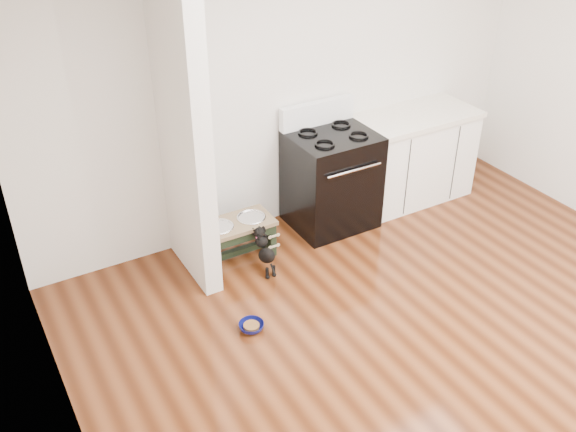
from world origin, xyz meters
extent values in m
plane|color=#401C0B|center=(0.00, 0.00, 0.00)|extent=(5.00, 5.00, 0.00)
plane|color=silver|center=(0.00, 2.50, 1.35)|extent=(5.00, 0.00, 5.00)
plane|color=silver|center=(-2.50, 0.00, 1.35)|extent=(0.00, 5.00, 5.00)
cube|color=silver|center=(-1.18, 2.10, 1.35)|extent=(0.15, 0.80, 2.70)
cube|color=black|center=(0.25, 2.15, 0.46)|extent=(0.76, 0.65, 0.92)
cube|color=black|center=(0.25, 1.84, 0.40)|extent=(0.58, 0.02, 0.50)
cylinder|color=silver|center=(0.25, 1.80, 0.72)|extent=(0.56, 0.02, 0.02)
cube|color=white|center=(0.25, 2.43, 1.03)|extent=(0.76, 0.08, 0.22)
torus|color=black|center=(0.07, 2.01, 0.93)|extent=(0.18, 0.18, 0.02)
torus|color=black|center=(0.43, 2.01, 0.93)|extent=(0.18, 0.18, 0.02)
torus|color=black|center=(0.07, 2.29, 0.93)|extent=(0.18, 0.18, 0.02)
torus|color=black|center=(0.43, 2.29, 0.93)|extent=(0.18, 0.18, 0.02)
cube|color=white|center=(1.23, 2.18, 0.43)|extent=(1.20, 0.60, 0.86)
cube|color=beige|center=(1.23, 2.18, 0.89)|extent=(1.24, 0.64, 0.05)
cube|color=black|center=(1.23, 1.92, 0.05)|extent=(1.20, 0.06, 0.10)
cube|color=black|center=(-1.08, 2.08, 0.16)|extent=(0.05, 0.32, 0.33)
cube|color=black|center=(-0.50, 2.08, 0.16)|extent=(0.05, 0.32, 0.33)
cube|color=black|center=(-0.79, 1.93, 0.29)|extent=(0.53, 0.03, 0.08)
cube|color=black|center=(-0.79, 2.08, 0.05)|extent=(0.53, 0.05, 0.05)
cube|color=brown|center=(-0.79, 2.08, 0.34)|extent=(0.66, 0.35, 0.04)
cylinder|color=silver|center=(-0.94, 2.08, 0.35)|extent=(0.23, 0.23, 0.04)
cylinder|color=silver|center=(-0.63, 2.08, 0.35)|extent=(0.23, 0.23, 0.04)
torus|color=silver|center=(-0.94, 2.08, 0.37)|extent=(0.26, 0.26, 0.02)
torus|color=silver|center=(-0.63, 2.08, 0.37)|extent=(0.26, 0.26, 0.02)
cylinder|color=black|center=(-0.70, 1.67, 0.05)|extent=(0.03, 0.03, 0.10)
cylinder|color=black|center=(-0.64, 1.67, 0.05)|extent=(0.03, 0.03, 0.10)
sphere|color=black|center=(-0.70, 1.66, 0.01)|extent=(0.04, 0.04, 0.04)
sphere|color=black|center=(-0.64, 1.66, 0.01)|extent=(0.04, 0.04, 0.04)
ellipsoid|color=black|center=(-0.67, 1.73, 0.18)|extent=(0.12, 0.27, 0.24)
sphere|color=black|center=(-0.67, 1.82, 0.28)|extent=(0.11, 0.11, 0.11)
sphere|color=black|center=(-0.67, 1.85, 0.35)|extent=(0.09, 0.09, 0.09)
sphere|color=black|center=(-0.70, 1.91, 0.35)|extent=(0.03, 0.03, 0.03)
sphere|color=black|center=(-0.64, 1.91, 0.35)|extent=(0.03, 0.03, 0.03)
cylinder|color=black|center=(-0.67, 1.63, 0.10)|extent=(0.02, 0.08, 0.09)
torus|color=#D53E75|center=(-0.67, 1.84, 0.31)|extent=(0.09, 0.06, 0.08)
imported|color=#0B0F50|center=(-1.12, 1.15, 0.03)|extent=(0.22, 0.22, 0.06)
cylinder|color=brown|center=(-1.12, 1.15, 0.03)|extent=(0.12, 0.12, 0.02)
camera|label=1|loc=(-2.73, -2.21, 3.32)|focal=40.00mm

